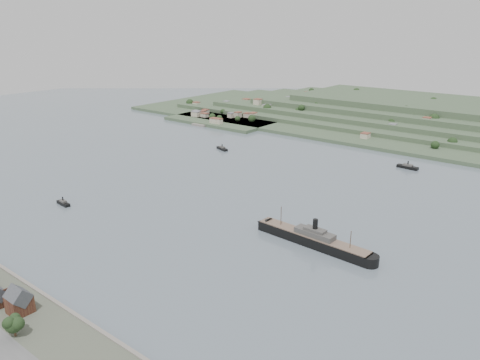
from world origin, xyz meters
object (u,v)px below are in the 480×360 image
Objects in this scene: fig_tree at (13,324)px; gabled_building at (19,301)px; steamship at (309,238)px; tugboat at (63,203)px.

gabled_building is at bearing 145.49° from fig_tree.
steamship is 191.01m from tugboat.
fig_tree is (-51.86, -162.76, 4.53)m from steamship.
fig_tree is at bearing -107.67° from steamship.
steamship is at bearing 66.14° from gabled_building.
gabled_building is 166.42m from steamship.
tugboat is at bearing 141.04° from gabled_building.
tugboat is 1.40× the size of fig_tree.
gabled_building is 0.95× the size of tugboat.
steamship reaches higher than fig_tree.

